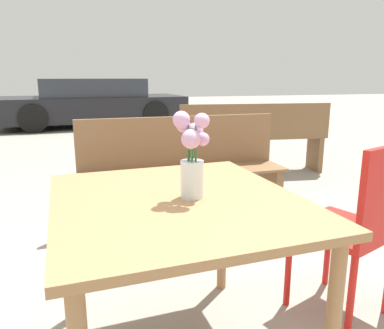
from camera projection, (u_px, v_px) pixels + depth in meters
The scene contains 6 objects.
table_front at pixel (177, 219), 1.43m from camera, with size 0.96×1.05×0.71m.
flower_vase at pixel (192, 158), 1.37m from camera, with size 0.14×0.14×0.33m.
cafe_chair at pixel (359, 221), 1.73m from camera, with size 0.52×0.52×0.87m.
bench_near at pixel (182, 167), 2.92m from camera, with size 1.59×0.39×0.85m.
bench_middle at pixel (254, 136), 4.43m from camera, with size 1.82×0.55×0.85m.
parked_car at pixel (93, 103), 8.95m from camera, with size 4.37×2.12×1.11m.
Camera 1 is at (-0.31, -1.31, 1.15)m, focal length 35.00 mm.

